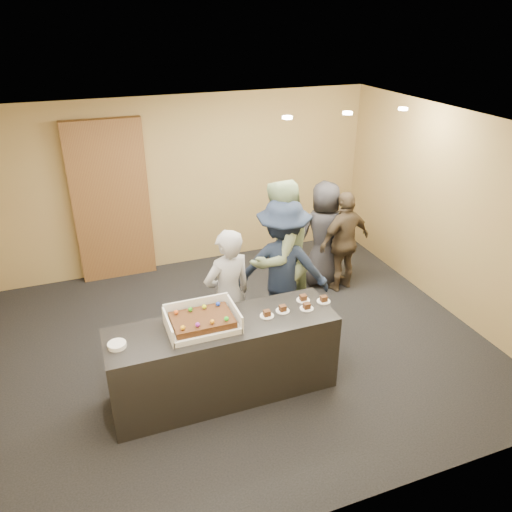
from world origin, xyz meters
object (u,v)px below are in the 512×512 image
at_px(storage_cabinet, 111,202).
at_px(person_server_grey, 228,296).
at_px(cake_box, 202,323).
at_px(sheet_cake, 202,320).
at_px(person_navy_man, 283,267).
at_px(plate_stack, 117,345).
at_px(person_sage_man, 279,257).
at_px(person_brown_extra, 344,242).
at_px(serving_counter, 224,359).
at_px(person_dark_suit, 324,234).

height_order(storage_cabinet, person_server_grey, storage_cabinet).
bearing_deg(person_server_grey, cake_box, 39.12).
relative_size(sheet_cake, person_navy_man, 0.34).
bearing_deg(person_server_grey, person_navy_man, -172.01).
bearing_deg(plate_stack, person_server_grey, 25.92).
bearing_deg(storage_cabinet, cake_box, -80.50).
distance_m(person_sage_man, person_brown_extra, 1.42).
bearing_deg(person_sage_man, person_server_grey, -1.09).
distance_m(person_navy_man, person_brown_extra, 1.44).
height_order(serving_counter, storage_cabinet, storage_cabinet).
distance_m(serving_counter, person_navy_man, 1.50).
bearing_deg(serving_counter, person_brown_extra, 34.43).
xyz_separation_m(plate_stack, person_brown_extra, (3.41, 1.62, -0.16)).
height_order(storage_cabinet, cake_box, storage_cabinet).
relative_size(cake_box, plate_stack, 4.00).
xyz_separation_m(sheet_cake, person_brown_extra, (2.56, 1.60, -0.24)).
height_order(plate_stack, person_dark_suit, person_dark_suit).
xyz_separation_m(serving_counter, plate_stack, (-1.06, -0.02, 0.47)).
bearing_deg(person_brown_extra, person_sage_man, 10.64).
bearing_deg(person_navy_man, serving_counter, 68.09).
relative_size(sheet_cake, person_brown_extra, 0.40).
bearing_deg(person_server_grey, sheet_cake, 40.30).
distance_m(cake_box, person_sage_man, 1.64).
bearing_deg(plate_stack, serving_counter, 1.05).
distance_m(plate_stack, person_server_grey, 1.47).
xyz_separation_m(person_navy_man, person_dark_suit, (1.06, 0.91, -0.10)).
distance_m(serving_counter, person_server_grey, 0.77).
distance_m(person_sage_man, person_navy_man, 0.15).
height_order(serving_counter, person_navy_man, person_navy_man).
height_order(plate_stack, person_brown_extra, person_brown_extra).
height_order(person_sage_man, person_navy_man, person_sage_man).
xyz_separation_m(cake_box, person_server_grey, (0.47, 0.60, -0.12)).
distance_m(person_sage_man, person_dark_suit, 1.35).
bearing_deg(serving_counter, person_sage_man, 44.68).
xyz_separation_m(serving_counter, storage_cabinet, (-0.74, 3.19, 0.77)).
relative_size(cake_box, person_dark_suit, 0.44).
relative_size(person_brown_extra, person_dark_suit, 0.94).
xyz_separation_m(person_navy_man, person_brown_extra, (1.27, 0.67, -0.14)).
bearing_deg(person_brown_extra, person_server_grey, 12.46).
relative_size(sheet_cake, person_dark_suit, 0.38).
bearing_deg(serving_counter, cake_box, 172.99).
distance_m(serving_counter, sheet_cake, 0.59).
height_order(serving_counter, plate_stack, plate_stack).
bearing_deg(person_navy_man, person_brown_extra, -124.95).
distance_m(storage_cabinet, plate_stack, 3.24).
relative_size(serving_counter, person_navy_man, 1.33).
distance_m(serving_counter, storage_cabinet, 3.36).
xyz_separation_m(storage_cabinet, plate_stack, (-0.32, -3.21, -0.30)).
bearing_deg(serving_counter, person_navy_man, 40.97).
bearing_deg(sheet_cake, person_sage_man, 39.40).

